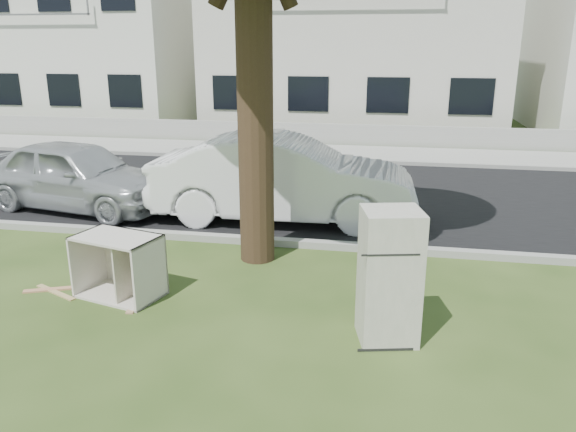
% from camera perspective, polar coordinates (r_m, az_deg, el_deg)
% --- Properties ---
extents(ground, '(120.00, 120.00, 0.00)m').
position_cam_1_polar(ground, '(7.30, -3.34, -9.59)').
color(ground, '#2D4217').
extents(road, '(120.00, 7.00, 0.01)m').
position_cam_1_polar(road, '(12.85, 3.04, 2.32)').
color(road, black).
rests_on(road, ground).
extents(kerb_near, '(120.00, 0.18, 0.12)m').
position_cam_1_polar(kerb_near, '(9.50, 0.18, -3.07)').
color(kerb_near, gray).
rests_on(kerb_near, ground).
extents(kerb_far, '(120.00, 0.18, 0.12)m').
position_cam_1_polar(kerb_far, '(16.28, 4.72, 5.43)').
color(kerb_far, gray).
rests_on(kerb_far, ground).
extents(sidewalk, '(120.00, 2.80, 0.01)m').
position_cam_1_polar(sidewalk, '(17.70, 5.22, 6.37)').
color(sidewalk, gray).
rests_on(sidewalk, ground).
extents(low_wall, '(120.00, 0.15, 0.70)m').
position_cam_1_polar(low_wall, '(19.21, 5.71, 8.25)').
color(low_wall, gray).
rests_on(low_wall, ground).
extents(townhouse_left, '(10.20, 8.16, 7.04)m').
position_cam_1_polar(townhouse_left, '(27.43, -20.03, 16.63)').
color(townhouse_left, silver).
rests_on(townhouse_left, ground).
extents(townhouse_center, '(11.22, 8.16, 7.44)m').
position_cam_1_polar(townhouse_center, '(23.88, 7.06, 18.04)').
color(townhouse_center, beige).
rests_on(townhouse_center, ground).
extents(fridge, '(0.76, 0.72, 1.55)m').
position_cam_1_polar(fridge, '(6.43, 10.25, -6.05)').
color(fridge, silver).
rests_on(fridge, ground).
extents(cabinet, '(1.23, 0.93, 0.85)m').
position_cam_1_polar(cabinet, '(7.87, -16.83, -4.90)').
color(cabinet, silver).
rests_on(cabinet, ground).
extents(plank_a, '(1.11, 0.53, 0.02)m').
position_cam_1_polar(plank_a, '(8.47, -21.49, -6.82)').
color(plank_a, '#B37B56').
rests_on(plank_a, ground).
extents(plank_b, '(0.77, 0.42, 0.02)m').
position_cam_1_polar(plank_b, '(8.39, -22.53, -7.18)').
color(plank_b, tan).
rests_on(plank_b, ground).
extents(plank_c, '(0.20, 0.86, 0.02)m').
position_cam_1_polar(plank_c, '(7.83, -14.85, -8.13)').
color(plank_c, tan).
rests_on(plank_c, ground).
extents(car_center, '(5.05, 1.94, 1.64)m').
position_cam_1_polar(car_center, '(10.70, -0.47, 3.84)').
color(car_center, white).
rests_on(car_center, ground).
extents(car_left, '(4.43, 2.44, 1.43)m').
position_cam_1_polar(car_left, '(12.27, -20.71, 3.93)').
color(car_left, '#A2A6A9').
rests_on(car_left, ground).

